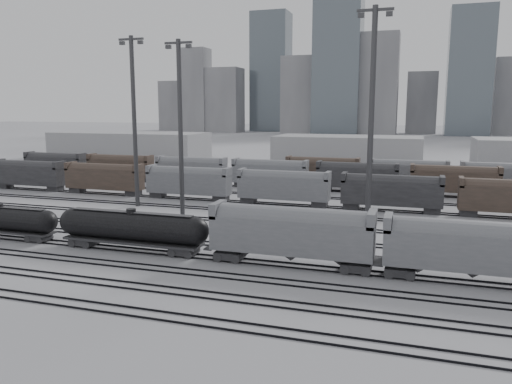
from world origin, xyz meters
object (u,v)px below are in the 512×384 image
(hopper_car_b, at_px, (475,246))
(light_mast_c, at_px, (180,127))
(tank_car_a, at_px, (0,219))
(tank_car_b, at_px, (132,227))
(hopper_car_a, at_px, (291,231))

(hopper_car_b, height_order, light_mast_c, light_mast_c)
(tank_car_a, distance_m, tank_car_b, 18.24)
(tank_car_b, bearing_deg, hopper_car_a, 0.00)
(hopper_car_b, distance_m, light_mast_c, 39.97)
(tank_car_a, bearing_deg, hopper_car_a, 0.00)
(light_mast_c, bearing_deg, hopper_car_b, -22.32)
(tank_car_b, height_order, hopper_car_b, hopper_car_b)
(tank_car_b, relative_size, hopper_car_b, 1.16)
(hopper_car_b, bearing_deg, tank_car_a, 180.00)
(light_mast_c, bearing_deg, tank_car_a, -139.32)
(hopper_car_a, height_order, light_mast_c, light_mast_c)
(tank_car_a, bearing_deg, light_mast_c, 40.68)
(tank_car_b, height_order, light_mast_c, light_mast_c)
(tank_car_b, distance_m, light_mast_c, 18.09)
(hopper_car_a, bearing_deg, light_mast_c, 142.39)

